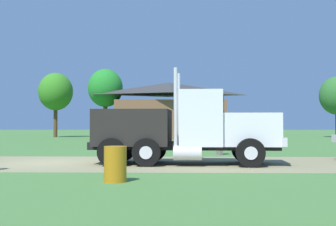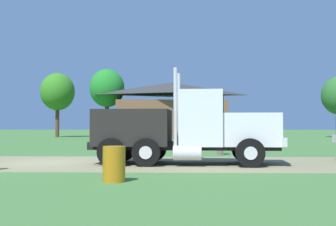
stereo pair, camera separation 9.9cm
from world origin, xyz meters
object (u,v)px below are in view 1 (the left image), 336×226
Objects in this scene: steel_barrel at (115,164)px; truck_foreground_white at (184,129)px; shed_building at (169,111)px; visitor_far_side at (219,137)px.

truck_foreground_white is at bearing 70.38° from steel_barrel.
shed_building is at bearing 92.38° from truck_foreground_white.
shed_building is (0.63, 34.57, 2.37)m from steel_barrel.
truck_foreground_white is 4.55× the size of visitor_far_side.
visitor_far_side is 24.66m from shed_building.
truck_foreground_white reaches higher than steel_barrel.
truck_foreground_white reaches higher than visitor_far_side.
visitor_far_side is at bearing 70.31° from truck_foreground_white.
truck_foreground_white is 0.59× the size of shed_building.
visitor_far_side is 10.82m from steel_barrel.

